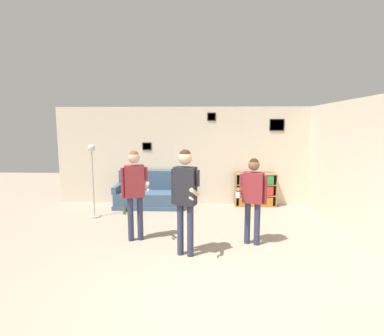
# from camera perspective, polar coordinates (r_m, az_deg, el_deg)

# --- Properties ---
(ground_plane) EXTENTS (20.00, 20.00, 0.00)m
(ground_plane) POSITION_cam_1_polar(r_m,az_deg,el_deg) (4.17, 1.94, -23.57)
(ground_plane) COLOR gray
(wall_back) EXTENTS (8.20, 0.08, 2.70)m
(wall_back) POSITION_cam_1_polar(r_m,az_deg,el_deg) (8.34, 2.20, 2.32)
(wall_back) COLOR beige
(wall_back) RESTS_ON ground_plane
(wall_right) EXTENTS (0.06, 7.11, 2.70)m
(wall_right) POSITION_cam_1_polar(r_m,az_deg,el_deg) (6.64, 28.30, -0.14)
(wall_right) COLOR beige
(wall_right) RESTS_ON ground_plane
(couch) EXTENTS (1.87, 0.80, 0.95)m
(couch) POSITION_cam_1_polar(r_m,az_deg,el_deg) (8.23, -7.95, -5.22)
(couch) COLOR #3D5670
(couch) RESTS_ON ground_plane
(bookshelf) EXTENTS (1.11, 0.30, 0.90)m
(bookshelf) POSITION_cam_1_polar(r_m,az_deg,el_deg) (8.38, 12.00, -4.10)
(bookshelf) COLOR olive
(bookshelf) RESTS_ON ground_plane
(floor_lamp) EXTENTS (0.28, 0.28, 1.75)m
(floor_lamp) POSITION_cam_1_polar(r_m,az_deg,el_deg) (7.46, -18.41, -0.81)
(floor_lamp) COLOR #ADA89E
(floor_lamp) RESTS_ON ground_plane
(person_player_foreground_left) EXTENTS (0.57, 0.43, 1.73)m
(person_player_foreground_left) POSITION_cam_1_polar(r_m,az_deg,el_deg) (5.73, -10.89, -3.29)
(person_player_foreground_left) COLOR #2D334C
(person_player_foreground_left) RESTS_ON ground_plane
(person_player_foreground_center) EXTENTS (0.48, 0.57, 1.81)m
(person_player_foreground_center) POSITION_cam_1_polar(r_m,az_deg,el_deg) (4.95, -1.32, -4.28)
(person_player_foreground_center) COLOR #2D334C
(person_player_foreground_center) RESTS_ON ground_plane
(person_watcher_holding_cup) EXTENTS (0.57, 0.36, 1.61)m
(person_watcher_holding_cup) POSITION_cam_1_polar(r_m,az_deg,el_deg) (5.58, 11.54, -4.58)
(person_watcher_holding_cup) COLOR #2D334C
(person_watcher_holding_cup) RESTS_ON ground_plane
(bottle_on_floor) EXTENTS (0.07, 0.07, 0.26)m
(bottle_on_floor) POSITION_cam_1_polar(r_m,az_deg,el_deg) (7.69, -12.76, -7.87)
(bottle_on_floor) COLOR #3D6638
(bottle_on_floor) RESTS_ON ground_plane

